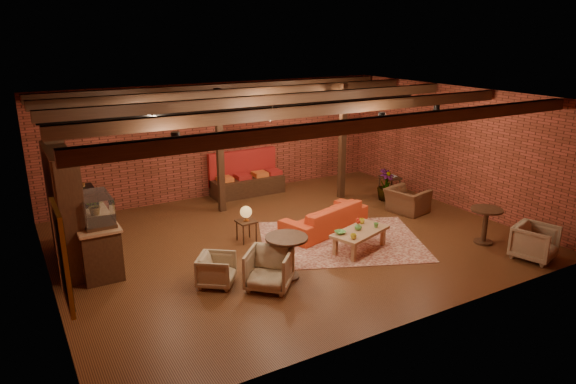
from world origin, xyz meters
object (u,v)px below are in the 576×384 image
round_table_left (287,250)px  side_table_book (390,178)px  armchair_a (216,269)px  armchair_b (269,267)px  armchair_far (535,241)px  plant_tall (388,154)px  sofa (325,218)px  armchair_right (407,197)px  coffee_table (359,233)px  round_table_right (486,220)px  side_table_lamp (246,215)px

round_table_left → side_table_book: bearing=30.5°
side_table_book → armchair_a: bearing=-157.7°
armchair_b → armchair_far: bearing=26.3°
plant_tall → armchair_a: bearing=-158.6°
sofa → armchair_a: 3.49m
armchair_b → armchair_right: 5.39m
armchair_far → plant_tall: (-0.13, 4.56, 0.92)m
round_table_left → armchair_b: bearing=-158.6°
round_table_left → plant_tall: size_ratio=0.32×
coffee_table → round_table_right: size_ratio=1.84×
side_table_book → plant_tall: (-0.33, -0.24, 0.79)m
armchair_a → armchair_far: armchair_far is taller
round_table_left → armchair_a: size_ratio=1.28×
armchair_b → plant_tall: plant_tall is taller
coffee_table → round_table_left: bearing=-170.3°
sofa → side_table_book: sofa is taller
armchair_a → armchair_b: bearing=-89.2°
coffee_table → round_table_left: size_ratio=1.76×
sofa → plant_tall: plant_tall is taller
armchair_a → coffee_table: bearing=-54.5°
round_table_left → side_table_book: round_table_left is taller
round_table_left → plant_tall: plant_tall is taller
plant_tall → round_table_left: bearing=-149.9°
side_table_lamp → side_table_book: 5.09m
round_table_left → armchair_far: bearing=-20.2°
sofa → coffee_table: bearing=74.6°
side_table_book → coffee_table: bearing=-139.4°
armchair_a → plant_tall: (6.04, 2.37, 0.99)m
armchair_a → round_table_right: (5.95, -1.10, 0.21)m
round_table_right → coffee_table: bearing=158.6°
armchair_far → plant_tall: plant_tall is taller
sofa → plant_tall: size_ratio=0.86×
round_table_right → armchair_b: bearing=174.2°
armchair_a → side_table_book: 6.88m
side_table_lamp → plant_tall: plant_tall is taller
round_table_left → round_table_right: bearing=-8.7°
sofa → armchair_right: (2.61, 0.04, 0.10)m
armchair_right → side_table_book: size_ratio=1.64×
round_table_left → armchair_b: size_ratio=1.04×
side_table_lamp → round_table_left: bearing=-92.9°
coffee_table → plant_tall: plant_tall is taller
side_table_lamp → round_table_right: bearing=-30.7°
armchair_b → side_table_book: (5.56, 3.18, 0.12)m
plant_tall → sofa: bearing=-158.5°
round_table_left → armchair_a: round_table_left is taller
armchair_b → plant_tall: 6.08m
side_table_lamp → plant_tall: bearing=9.2°
sofa → side_table_lamp: side_table_lamp is taller
sofa → round_table_left: (-1.97, -1.66, 0.24)m
coffee_table → armchair_a: size_ratio=2.26×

